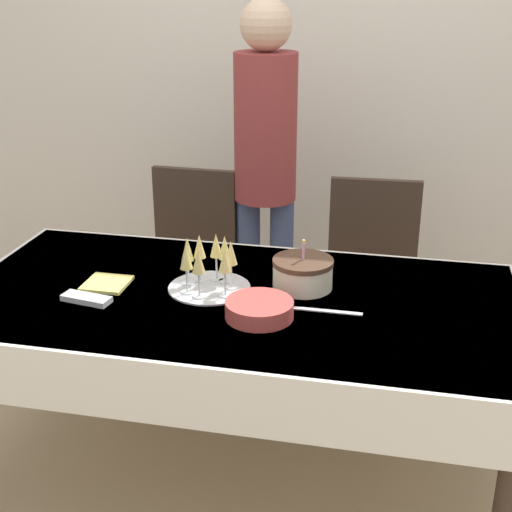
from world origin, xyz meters
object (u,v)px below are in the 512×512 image
object	(u,v)px
champagne_tray	(209,263)
person_standing	(265,155)
birthday_cake	(303,273)
plate_stack_main	(259,309)
dining_chair_far_left	(189,264)
dining_chair_far_right	(371,279)

from	to	relation	value
champagne_tray	person_standing	bearing A→B (deg)	89.01
birthday_cake	plate_stack_main	xyz separation A→B (m)	(-0.10, -0.26, -0.02)
champagne_tray	plate_stack_main	size ratio (longest dim) A/B	1.31
person_standing	dining_chair_far_left	bearing A→B (deg)	-158.86
champagne_tray	birthday_cake	bearing A→B (deg)	14.22
dining_chair_far_left	champagne_tray	distance (m)	0.90
dining_chair_far_right	champagne_tray	distance (m)	0.99
dining_chair_far_right	champagne_tray	bearing A→B (deg)	-124.27
dining_chair_far_right	plate_stack_main	distance (m)	1.03
champagne_tray	dining_chair_far_left	bearing A→B (deg)	112.70
dining_chair_far_left	plate_stack_main	bearing A→B (deg)	-60.43
dining_chair_far_right	person_standing	xyz separation A→B (m)	(-0.51, 0.13, 0.51)
dining_chair_far_left	plate_stack_main	distance (m)	1.12
birthday_cake	plate_stack_main	distance (m)	0.28
dining_chair_far_left	dining_chair_far_right	bearing A→B (deg)	-0.00
dining_chair_far_left	birthday_cake	distance (m)	0.98
dining_chair_far_left	person_standing	size ratio (longest dim) A/B	0.56
plate_stack_main	birthday_cake	bearing A→B (deg)	68.80
dining_chair_far_right	person_standing	size ratio (longest dim) A/B	0.56
dining_chair_far_left	person_standing	distance (m)	0.62
champagne_tray	person_standing	world-z (taller)	person_standing
birthday_cake	dining_chair_far_right	bearing A→B (deg)	73.21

